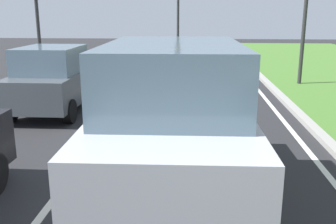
% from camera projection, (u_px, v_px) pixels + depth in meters
% --- Properties ---
extents(ground_plane, '(60.00, 60.00, 0.00)m').
position_uv_depth(ground_plane, '(145.00, 112.00, 10.48)').
color(ground_plane, '#262628').
extents(lane_line_center, '(0.12, 32.00, 0.01)m').
position_uv_depth(lane_line_center, '(120.00, 112.00, 10.52)').
color(lane_line_center, silver).
rests_on(lane_line_center, ground).
extents(lane_line_right_edge, '(0.12, 32.00, 0.01)m').
position_uv_depth(lane_line_right_edge, '(279.00, 115.00, 10.24)').
color(lane_line_right_edge, silver).
rests_on(lane_line_right_edge, ground).
extents(curb_right, '(0.24, 48.00, 0.12)m').
position_uv_depth(curb_right, '(298.00, 113.00, 10.20)').
color(curb_right, '#9E9B93').
rests_on(curb_right, ground).
extents(car_suv_ahead, '(2.05, 4.54, 2.28)m').
position_uv_depth(car_suv_ahead, '(173.00, 124.00, 5.27)').
color(car_suv_ahead, '#B7BABF').
rests_on(car_suv_ahead, ground).
extents(car_hatchback_far, '(1.73, 3.70, 1.78)m').
position_uv_depth(car_hatchback_far, '(55.00, 79.00, 10.46)').
color(car_hatchback_far, '#474C51').
rests_on(car_hatchback_far, ground).
extents(traffic_light_overhead_left, '(0.32, 0.50, 4.29)m').
position_uv_depth(traffic_light_overhead_left, '(35.00, 4.00, 15.22)').
color(traffic_light_overhead_left, '#2D2D2D').
rests_on(traffic_light_overhead_left, ground).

